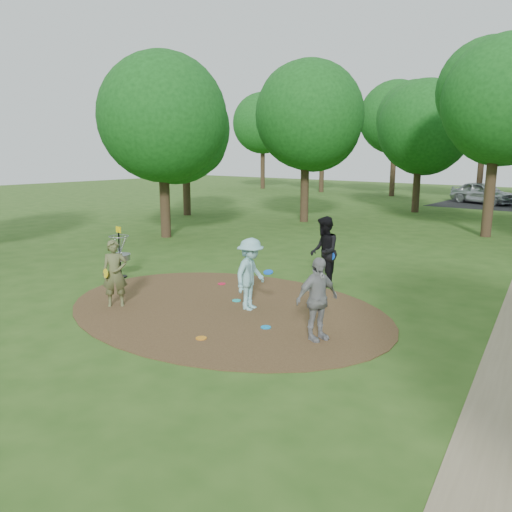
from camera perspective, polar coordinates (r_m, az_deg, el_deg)
The scene contains 13 objects.
ground at distance 12.10m, azimuth -3.59°, elevation -6.02°, with size 100.00×100.00×0.00m, color #2D5119.
dirt_clearing at distance 12.09m, azimuth -3.59°, elevation -5.97°, with size 8.40×8.40×0.02m, color #47301C.
player_observer_with_disc at distance 12.51m, azimuth -15.83°, elevation -1.95°, with size 0.68×0.71×1.64m.
player_throwing_with_disc at distance 11.78m, azimuth -0.63°, elevation -2.11°, with size 1.11×1.21×1.73m.
player_walking_with_disc at distance 14.00m, azimuth 7.78°, elevation 0.51°, with size 1.15×1.21×1.96m.
player_waiting_with_disc at distance 9.95m, azimuth 6.99°, elevation -4.94°, with size 0.72×1.07×1.69m.
disc_ground_cyan at distance 12.62m, azimuth -2.24°, elevation -5.10°, with size 0.22×0.22×0.02m, color #18C1BF.
disc_ground_blue at distance 10.76m, azimuth 1.13°, elevation -8.14°, with size 0.22×0.22×0.02m, color #0D97E9.
disc_ground_red at distance 14.21m, azimuth -3.94°, elevation -3.18°, with size 0.22×0.22×0.02m, color red.
car_left at distance 39.93m, azimuth 24.51°, elevation 6.60°, with size 1.88×4.68×1.59m, color #B1B5B9.
disc_ground_orange at distance 10.22m, azimuth -6.29°, elevation -9.31°, with size 0.22×0.22×0.02m, color orange.
disc_golf_basket at distance 15.37m, azimuth -15.34°, elevation 0.80°, with size 0.63×0.63×1.54m.
tree_ring at distance 18.79m, azimuth 24.34°, elevation 15.48°, with size 37.32×45.65×9.22m.
Camera 1 is at (7.81, -8.47, 3.70)m, focal length 35.00 mm.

